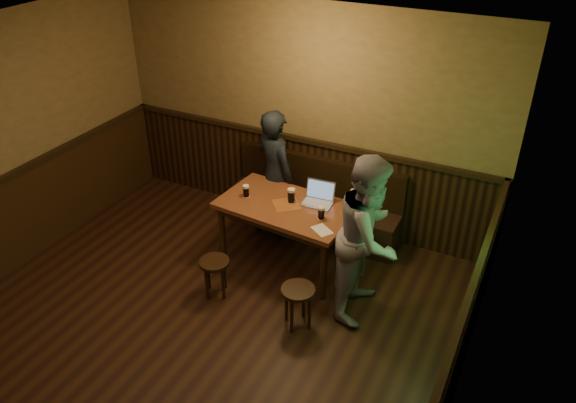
# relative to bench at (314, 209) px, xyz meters

# --- Properties ---
(room) EXTENTS (5.04, 6.04, 2.84)m
(room) POSITION_rel_bench_xyz_m (-0.30, -2.53, 0.89)
(room) COLOR black
(room) RESTS_ON ground
(bench) EXTENTS (2.20, 0.50, 0.95)m
(bench) POSITION_rel_bench_xyz_m (0.00, 0.00, 0.00)
(bench) COLOR black
(bench) RESTS_ON ground
(pub_table) EXTENTS (1.57, 0.98, 0.81)m
(pub_table) POSITION_rel_bench_xyz_m (0.00, -0.79, 0.39)
(pub_table) COLOR maroon
(pub_table) RESTS_ON ground
(stool_left) EXTENTS (0.41, 0.41, 0.44)m
(stool_left) POSITION_rel_bench_xyz_m (-0.44, -1.62, 0.04)
(stool_left) COLOR black
(stool_left) RESTS_ON ground
(stool_right) EXTENTS (0.35, 0.35, 0.46)m
(stool_right) POSITION_rel_bench_xyz_m (0.56, -1.66, 0.06)
(stool_right) COLOR black
(stool_right) RESTS_ON ground
(pint_left) EXTENTS (0.09, 0.09, 0.15)m
(pint_left) POSITION_rel_bench_xyz_m (-0.49, -0.83, 0.56)
(pint_left) COLOR maroon
(pint_left) RESTS_ON pub_table
(pint_mid) EXTENTS (0.11, 0.11, 0.17)m
(pint_mid) POSITION_rel_bench_xyz_m (0.02, -0.72, 0.58)
(pint_mid) COLOR maroon
(pint_mid) RESTS_ON pub_table
(pint_right) EXTENTS (0.09, 0.09, 0.15)m
(pint_right) POSITION_rel_bench_xyz_m (0.46, -0.88, 0.57)
(pint_right) COLOR maroon
(pint_right) RESTS_ON pub_table
(laptop) EXTENTS (0.35, 0.29, 0.24)m
(laptop) POSITION_rel_bench_xyz_m (0.29, -0.58, 0.55)
(laptop) COLOR silver
(laptop) RESTS_ON pub_table
(menu) EXTENTS (0.27, 0.25, 0.00)m
(menu) POSITION_rel_bench_xyz_m (0.56, -1.08, 0.49)
(menu) COLOR silver
(menu) RESTS_ON pub_table
(person_suit) EXTENTS (0.72, 0.62, 1.66)m
(person_suit) POSITION_rel_bench_xyz_m (-0.41, -0.26, 0.52)
(person_suit) COLOR black
(person_suit) RESTS_ON ground
(person_grey) EXTENTS (0.68, 0.86, 1.77)m
(person_grey) POSITION_rel_bench_xyz_m (1.07, -1.09, 0.57)
(person_grey) COLOR gray
(person_grey) RESTS_ON ground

